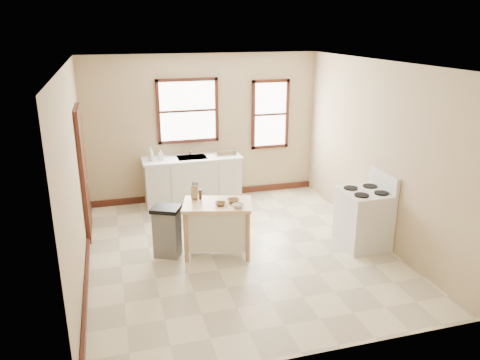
# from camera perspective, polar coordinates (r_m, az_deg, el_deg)

# --- Properties ---
(floor) EXTENTS (5.00, 5.00, 0.00)m
(floor) POSITION_cam_1_polar(r_m,az_deg,el_deg) (7.25, -0.14, -8.60)
(floor) COLOR #B5AA8F
(floor) RESTS_ON ground
(ceiling) EXTENTS (5.00, 5.00, 0.00)m
(ceiling) POSITION_cam_1_polar(r_m,az_deg,el_deg) (6.48, -0.16, 14.03)
(ceiling) COLOR white
(ceiling) RESTS_ON ground
(wall_back) EXTENTS (4.50, 0.04, 2.80)m
(wall_back) POSITION_cam_1_polar(r_m,az_deg,el_deg) (9.09, -4.46, 6.34)
(wall_back) COLOR tan
(wall_back) RESTS_ON ground
(wall_left) EXTENTS (0.04, 5.00, 2.80)m
(wall_left) POSITION_cam_1_polar(r_m,az_deg,el_deg) (6.52, -19.54, 0.43)
(wall_left) COLOR tan
(wall_left) RESTS_ON ground
(wall_right) EXTENTS (0.04, 5.00, 2.80)m
(wall_right) POSITION_cam_1_polar(r_m,az_deg,el_deg) (7.64, 16.35, 3.29)
(wall_right) COLOR tan
(wall_right) RESTS_ON ground
(window_main) EXTENTS (1.17, 0.06, 1.22)m
(window_main) POSITION_cam_1_polar(r_m,az_deg,el_deg) (8.95, -6.39, 8.37)
(window_main) COLOR #36110E
(window_main) RESTS_ON wall_back
(window_side) EXTENTS (0.77, 0.06, 1.37)m
(window_side) POSITION_cam_1_polar(r_m,az_deg,el_deg) (9.39, 3.71, 7.98)
(window_side) COLOR #36110E
(window_side) RESTS_ON wall_back
(door_left) EXTENTS (0.06, 0.90, 2.10)m
(door_left) POSITION_cam_1_polar(r_m,az_deg,el_deg) (7.86, -18.54, 0.84)
(door_left) COLOR #36110E
(door_left) RESTS_ON ground
(baseboard_back) EXTENTS (4.50, 0.04, 0.12)m
(baseboard_back) POSITION_cam_1_polar(r_m,az_deg,el_deg) (9.44, -4.22, -1.68)
(baseboard_back) COLOR #36110E
(baseboard_back) RESTS_ON ground
(baseboard_left) EXTENTS (0.04, 5.00, 0.12)m
(baseboard_left) POSITION_cam_1_polar(r_m,az_deg,el_deg) (7.03, -18.12, -10.00)
(baseboard_left) COLOR #36110E
(baseboard_left) RESTS_ON ground
(sink_counter) EXTENTS (1.86, 0.62, 0.92)m
(sink_counter) POSITION_cam_1_polar(r_m,az_deg,el_deg) (9.00, -5.79, -0.04)
(sink_counter) COLOR beige
(sink_counter) RESTS_ON ground
(faucet) EXTENTS (0.03, 0.03, 0.22)m
(faucet) POSITION_cam_1_polar(r_m,az_deg,el_deg) (9.01, -6.12, 3.75)
(faucet) COLOR silver
(faucet) RESTS_ON sink_counter
(soap_bottle_a) EXTENTS (0.12, 0.12, 0.25)m
(soap_bottle_a) POSITION_cam_1_polar(r_m,az_deg,el_deg) (8.73, -10.83, 3.13)
(soap_bottle_a) COLOR #B2B2B2
(soap_bottle_a) RESTS_ON sink_counter
(soap_bottle_b) EXTENTS (0.10, 0.10, 0.18)m
(soap_bottle_b) POSITION_cam_1_polar(r_m,az_deg,el_deg) (8.74, -9.65, 3.02)
(soap_bottle_b) COLOR #B2B2B2
(soap_bottle_b) RESTS_ON sink_counter
(dish_rack) EXTENTS (0.46, 0.39, 0.10)m
(dish_rack) POSITION_cam_1_polar(r_m,az_deg,el_deg) (8.99, -1.85, 3.43)
(dish_rack) COLOR silver
(dish_rack) RESTS_ON sink_counter
(kitchen_island) EXTENTS (1.12, 0.87, 0.81)m
(kitchen_island) POSITION_cam_1_polar(r_m,az_deg,el_deg) (7.02, -2.76, -5.91)
(kitchen_island) COLOR #E2B685
(kitchen_island) RESTS_ON ground
(knife_block) EXTENTS (0.12, 0.12, 0.20)m
(knife_block) POSITION_cam_1_polar(r_m,az_deg,el_deg) (7.01, -5.54, -1.55)
(knife_block) COLOR tan
(knife_block) RESTS_ON kitchen_island
(pepper_grinder) EXTENTS (0.06, 0.06, 0.15)m
(pepper_grinder) POSITION_cam_1_polar(r_m,az_deg,el_deg) (7.00, -4.86, -1.76)
(pepper_grinder) COLOR #3C2210
(pepper_grinder) RESTS_ON kitchen_island
(bowl_a) EXTENTS (0.21, 0.21, 0.04)m
(bowl_a) POSITION_cam_1_polar(r_m,az_deg,el_deg) (6.78, -2.40, -2.91)
(bowl_a) COLOR brown
(bowl_a) RESTS_ON kitchen_island
(bowl_b) EXTENTS (0.21, 0.21, 0.04)m
(bowl_b) POSITION_cam_1_polar(r_m,az_deg,el_deg) (6.88, -0.81, -2.54)
(bowl_b) COLOR brown
(bowl_b) RESTS_ON kitchen_island
(bowl_c) EXTENTS (0.18, 0.18, 0.05)m
(bowl_c) POSITION_cam_1_polar(r_m,az_deg,el_deg) (6.69, -0.20, -3.14)
(bowl_c) COLOR silver
(bowl_c) RESTS_ON kitchen_island
(trash_bin) EXTENTS (0.50, 0.47, 0.78)m
(trash_bin) POSITION_cam_1_polar(r_m,az_deg,el_deg) (7.04, -8.88, -6.20)
(trash_bin) COLOR slate
(trash_bin) RESTS_ON ground
(gas_stove) EXTENTS (0.72, 0.73, 1.17)m
(gas_stove) POSITION_cam_1_polar(r_m,az_deg,el_deg) (7.44, 14.89, -3.59)
(gas_stove) COLOR silver
(gas_stove) RESTS_ON ground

